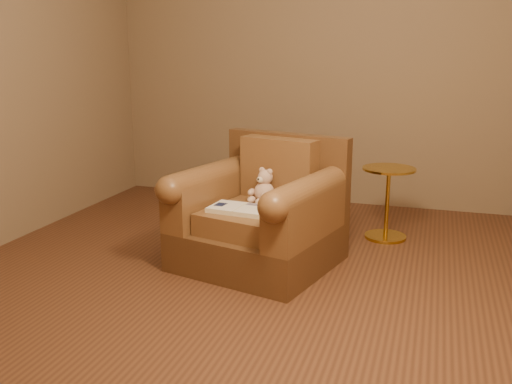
% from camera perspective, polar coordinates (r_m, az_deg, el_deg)
% --- Properties ---
extents(floor, '(4.00, 4.00, 0.00)m').
position_cam_1_polar(floor, '(3.69, 0.23, -8.50)').
color(floor, brown).
rests_on(floor, ground).
extents(armchair, '(1.13, 1.09, 0.84)m').
position_cam_1_polar(armchair, '(3.83, 0.54, -2.46)').
color(armchair, '#53341B').
rests_on(armchair, floor).
extents(teddy_bear, '(0.18, 0.20, 0.24)m').
position_cam_1_polar(teddy_bear, '(3.87, 0.71, 0.28)').
color(teddy_bear, '#D1A992').
rests_on(teddy_bear, armchair).
extents(guidebook, '(0.41, 0.27, 0.03)m').
position_cam_1_polar(guidebook, '(3.67, -1.58, -1.71)').
color(guidebook, beige).
rests_on(guidebook, armchair).
extents(side_table, '(0.40, 0.40, 0.55)m').
position_cam_1_polar(side_table, '(4.45, 13.00, -0.85)').
color(side_table, gold).
rests_on(side_table, floor).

